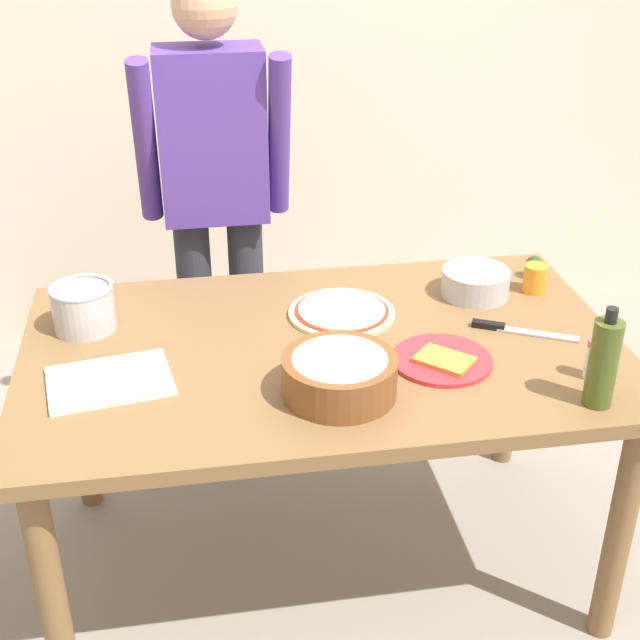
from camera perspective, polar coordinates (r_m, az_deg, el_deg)
The scene contains 15 objects.
ground at distance 2.79m, azimuth 0.17°, elevation -15.32°, with size 8.00×8.00×0.00m, color gray.
wall_back at distance 3.66m, azimuth -4.16°, elevation 18.40°, with size 5.60×0.10×2.60m, color beige.
dining_table at distance 2.38m, azimuth 0.20°, elevation -3.56°, with size 1.60×0.96×0.76m.
person_cook at distance 2.92m, azimuth -6.85°, elevation 8.38°, with size 0.49×0.25×1.62m.
pizza_raw_on_board at distance 2.48m, azimuth 1.42°, elevation 0.52°, with size 0.30×0.30×0.02m.
plate_with_slice at distance 2.27m, azimuth 7.99°, elevation -2.60°, with size 0.26×0.26×0.02m.
popcorn_bowl at distance 2.10m, azimuth 1.22°, elevation -3.42°, with size 0.28×0.28×0.11m.
mixing_bowl_steel at distance 2.62m, azimuth 10.12°, elevation 2.43°, with size 0.20×0.20×0.08m.
olive_oil_bottle at distance 2.14m, azimuth 18.03°, elevation -2.66°, with size 0.07×0.07×0.26m.
steel_pot at distance 2.47m, azimuth -15.22°, elevation 0.82°, with size 0.17×0.17×0.13m.
cup_orange at distance 2.68m, azimuth 13.87°, elevation 2.66°, with size 0.07×0.07×0.09m, color orange.
salt_shaker at distance 2.27m, azimuth 17.49°, elevation -2.45°, with size 0.04×0.04×0.11m.
cutting_board_white at distance 2.23m, azimuth -13.60°, elevation -3.90°, with size 0.30×0.22×0.01m, color white.
chef_knife at distance 2.45m, azimuth 12.40°, elevation -0.59°, with size 0.27×0.15×0.02m.
avocado at distance 2.77m, azimuth 13.80°, elevation 3.40°, with size 0.06×0.06×0.07m, color #2D4219.
Camera 1 is at (-0.34, -1.99, 1.92)m, focal length 48.94 mm.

